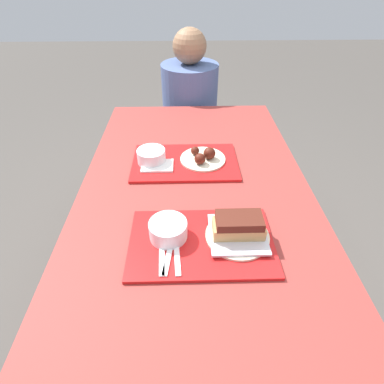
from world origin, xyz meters
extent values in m
plane|color=#4C4742|center=(0.00, 0.00, 0.00)|extent=(12.00, 12.00, 0.00)
cube|color=maroon|center=(0.00, 0.00, 0.71)|extent=(0.89, 1.77, 0.04)
cylinder|color=maroon|center=(-0.38, 0.80, 0.34)|extent=(0.07, 0.07, 0.69)
cylinder|color=maroon|center=(0.38, 0.80, 0.34)|extent=(0.07, 0.07, 0.69)
cube|color=maroon|center=(0.00, 1.10, 0.42)|extent=(0.84, 0.28, 0.04)
cylinder|color=maroon|center=(-0.36, 1.10, 0.20)|extent=(0.06, 0.06, 0.40)
cylinder|color=maroon|center=(0.36, 1.10, 0.20)|extent=(0.06, 0.06, 0.40)
cube|color=red|center=(0.01, -0.18, 0.73)|extent=(0.45, 0.28, 0.01)
cube|color=red|center=(-0.04, 0.27, 0.73)|extent=(0.45, 0.28, 0.01)
cylinder|color=silver|center=(-0.09, -0.16, 0.77)|extent=(0.12, 0.12, 0.06)
cylinder|color=beige|center=(-0.09, -0.16, 0.79)|extent=(0.10, 0.10, 0.01)
cylinder|color=beige|center=(0.12, -0.17, 0.74)|extent=(0.20, 0.20, 0.01)
cube|color=silver|center=(0.12, -0.17, 0.75)|extent=(0.18, 0.18, 0.01)
cube|color=tan|center=(0.12, -0.17, 0.77)|extent=(0.16, 0.07, 0.04)
cube|color=#4C1E14|center=(0.12, -0.17, 0.81)|extent=(0.14, 0.08, 0.03)
cube|color=white|center=(-0.09, -0.23, 0.74)|extent=(0.04, 0.17, 0.00)
cube|color=white|center=(-0.07, -0.23, 0.74)|extent=(0.03, 0.17, 0.00)
cube|color=white|center=(-0.11, -0.23, 0.74)|extent=(0.02, 0.17, 0.00)
cylinder|color=silver|center=(-0.18, 0.27, 0.77)|extent=(0.12, 0.12, 0.06)
cylinder|color=beige|center=(-0.18, 0.27, 0.79)|extent=(0.10, 0.10, 0.01)
cylinder|color=beige|center=(0.04, 0.28, 0.74)|extent=(0.19, 0.19, 0.01)
sphere|color=#4C190F|center=(0.07, 0.28, 0.77)|extent=(0.05, 0.05, 0.05)
sphere|color=#4C190F|center=(0.01, 0.31, 0.76)|extent=(0.04, 0.04, 0.04)
sphere|color=#4C190F|center=(0.02, 0.24, 0.77)|extent=(0.05, 0.05, 0.05)
cube|color=white|center=(-0.15, 0.23, 0.74)|extent=(0.13, 0.09, 0.01)
cylinder|color=#4C6093|center=(0.00, 1.10, 0.67)|extent=(0.36, 0.36, 0.47)
sphere|color=#936B4C|center=(0.00, 1.10, 1.00)|extent=(0.20, 0.20, 0.20)
camera|label=1|loc=(-0.04, -0.81, 1.44)|focal=28.00mm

